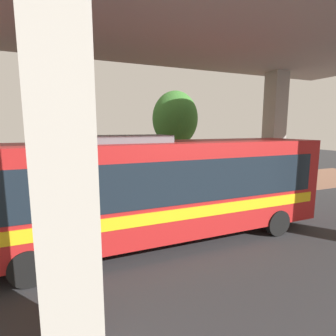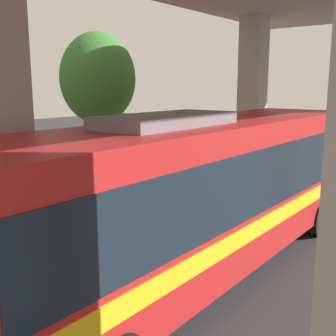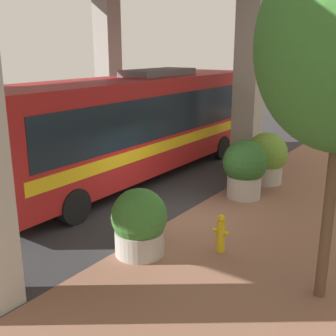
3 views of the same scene
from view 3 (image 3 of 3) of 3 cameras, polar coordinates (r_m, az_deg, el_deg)
ground_plane at (r=11.97m, az=1.31°, el=-6.64°), size 80.00×80.00×0.00m
sidewalk_strip at (r=10.76m, az=14.96°, el=-9.88°), size 6.00×40.00×0.02m
bus at (r=15.15m, az=-4.03°, el=6.36°), size 2.80×12.49×3.84m
fire_hydrant at (r=9.92m, az=7.17°, el=-8.76°), size 0.41×0.20×0.94m
planter_front at (r=15.04m, az=13.15°, el=1.34°), size 1.45×1.45×1.80m
planter_middle at (r=9.65m, az=-3.91°, el=-7.46°), size 1.28×1.28×1.58m
planter_back at (r=13.38m, az=10.34°, el=-0.02°), size 1.39×1.39×1.86m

